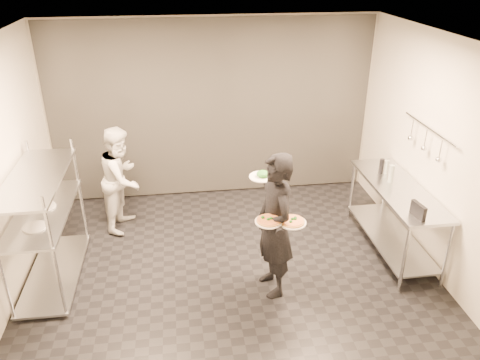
{
  "coord_description": "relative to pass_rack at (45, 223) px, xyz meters",
  "views": [
    {
      "loc": [
        -0.54,
        -4.93,
        3.62
      ],
      "look_at": [
        0.17,
        0.13,
        1.1
      ],
      "focal_mm": 35.0,
      "sensor_mm": 36.0,
      "label": 1
    }
  ],
  "objects": [
    {
      "name": "room_shell",
      "position": [
        2.15,
        1.18,
        0.63
      ],
      "size": [
        5.0,
        4.0,
        2.8
      ],
      "color": "black",
      "rests_on": "ground"
    },
    {
      "name": "pass_rack",
      "position": [
        0.0,
        0.0,
        0.0
      ],
      "size": [
        0.6,
        1.6,
        1.5
      ],
      "color": "silver",
      "rests_on": "ground"
    },
    {
      "name": "prep_counter",
      "position": [
        4.33,
        0.0,
        -0.14
      ],
      "size": [
        0.6,
        1.8,
        0.92
      ],
      "color": "silver",
      "rests_on": "ground"
    },
    {
      "name": "utensil_rail",
      "position": [
        4.58,
        0.0,
        0.78
      ],
      "size": [
        0.07,
        1.2,
        0.31
      ],
      "color": "silver",
      "rests_on": "room_shell"
    },
    {
      "name": "waiter",
      "position": [
        2.6,
        -0.59,
        0.09
      ],
      "size": [
        0.52,
        0.69,
        1.72
      ],
      "primitive_type": "imported",
      "rotation": [
        0.0,
        0.0,
        -1.39
      ],
      "color": "black",
      "rests_on": "ground"
    },
    {
      "name": "chef",
      "position": [
        0.78,
        1.1,
        -0.02
      ],
      "size": [
        0.75,
        0.86,
        1.51
      ],
      "primitive_type": "imported",
      "rotation": [
        0.0,
        0.0,
        1.28
      ],
      "color": "silver",
      "rests_on": "ground"
    },
    {
      "name": "pizza_plate_near",
      "position": [
        2.49,
        -0.78,
        0.28
      ],
      "size": [
        0.3,
        0.3,
        0.05
      ],
      "color": "silver",
      "rests_on": "waiter"
    },
    {
      "name": "pizza_plate_far",
      "position": [
        2.74,
        -0.8,
        0.27
      ],
      "size": [
        0.3,
        0.3,
        0.05
      ],
      "color": "silver",
      "rests_on": "waiter"
    },
    {
      "name": "salad_plate",
      "position": [
        2.52,
        -0.26,
        0.56
      ],
      "size": [
        0.31,
        0.31,
        0.07
      ],
      "color": "silver",
      "rests_on": "waiter"
    },
    {
      "name": "pos_monitor",
      "position": [
        4.21,
        -0.72,
        0.24
      ],
      "size": [
        0.08,
        0.24,
        0.17
      ],
      "primitive_type": "cube",
      "rotation": [
        0.0,
        0.0,
        0.14
      ],
      "color": "black",
      "rests_on": "prep_counter"
    },
    {
      "name": "bottle_green",
      "position": [
        4.29,
        0.18,
        0.27
      ],
      "size": [
        0.07,
        0.07,
        0.23
      ],
      "primitive_type": "cylinder",
      "color": "gray",
      "rests_on": "prep_counter"
    },
    {
      "name": "bottle_clear",
      "position": [
        4.33,
        0.41,
        0.25
      ],
      "size": [
        0.06,
        0.06,
        0.19
      ],
      "primitive_type": "cylinder",
      "color": "gray",
      "rests_on": "prep_counter"
    },
    {
      "name": "bottle_dark",
      "position": [
        4.27,
        0.43,
        0.26
      ],
      "size": [
        0.06,
        0.06,
        0.21
      ],
      "primitive_type": "cylinder",
      "color": "black",
      "rests_on": "prep_counter"
    }
  ]
}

